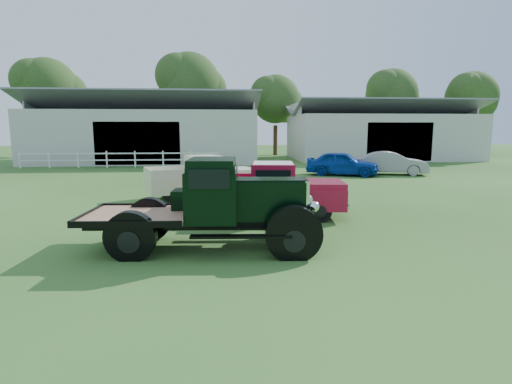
{
  "coord_description": "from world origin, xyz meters",
  "views": [
    {
      "loc": [
        -0.73,
        -9.59,
        2.76
      ],
      "look_at": [
        0.2,
        1.2,
        1.05
      ],
      "focal_mm": 28.0,
      "sensor_mm": 36.0,
      "label": 1
    }
  ],
  "objects_px": {
    "misc_car_blue": "(342,163)",
    "white_pickup": "(202,177)",
    "misc_car_grey": "(391,163)",
    "vintage_flatbed": "(209,204)",
    "red_pickup": "(270,189)"
  },
  "relations": [
    {
      "from": "misc_car_blue",
      "to": "misc_car_grey",
      "type": "relative_size",
      "value": 1.0
    },
    {
      "from": "misc_car_blue",
      "to": "vintage_flatbed",
      "type": "bearing_deg",
      "value": 174.19
    },
    {
      "from": "white_pickup",
      "to": "misc_car_blue",
      "type": "xyz_separation_m",
      "value": [
        7.99,
        7.24,
        -0.12
      ]
    },
    {
      "from": "white_pickup",
      "to": "misc_car_grey",
      "type": "xyz_separation_m",
      "value": [
        11.13,
        7.47,
        -0.14
      ]
    },
    {
      "from": "red_pickup",
      "to": "white_pickup",
      "type": "distance_m",
      "value": 4.36
    },
    {
      "from": "misc_car_grey",
      "to": "red_pickup",
      "type": "bearing_deg",
      "value": 159.05
    },
    {
      "from": "white_pickup",
      "to": "misc_car_blue",
      "type": "bearing_deg",
      "value": 22.34
    },
    {
      "from": "vintage_flatbed",
      "to": "misc_car_grey",
      "type": "bearing_deg",
      "value": 57.43
    },
    {
      "from": "misc_car_blue",
      "to": "misc_car_grey",
      "type": "bearing_deg",
      "value": -63.72
    },
    {
      "from": "red_pickup",
      "to": "misc_car_grey",
      "type": "relative_size",
      "value": 1.13
    },
    {
      "from": "white_pickup",
      "to": "misc_car_grey",
      "type": "distance_m",
      "value": 13.4
    },
    {
      "from": "white_pickup",
      "to": "misc_car_blue",
      "type": "distance_m",
      "value": 10.78
    },
    {
      "from": "misc_car_blue",
      "to": "white_pickup",
      "type": "bearing_deg",
      "value": 154.2
    },
    {
      "from": "white_pickup",
      "to": "misc_car_blue",
      "type": "relative_size",
      "value": 1.08
    },
    {
      "from": "vintage_flatbed",
      "to": "white_pickup",
      "type": "xyz_separation_m",
      "value": [
        -0.48,
        6.98,
        -0.21
      ]
    }
  ]
}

